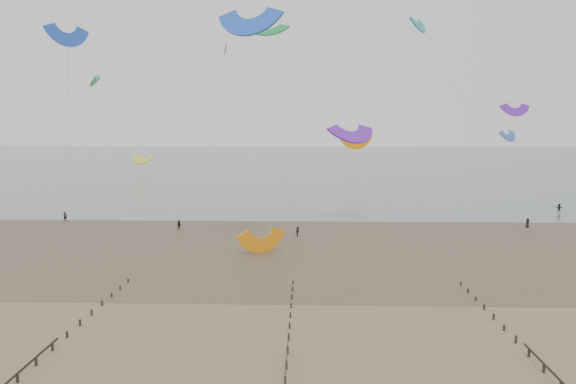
# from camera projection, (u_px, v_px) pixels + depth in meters

# --- Properties ---
(ground) EXTENTS (500.00, 500.00, 0.00)m
(ground) POSITION_uv_depth(u_px,v_px,m) (244.00, 323.00, 48.82)
(ground) COLOR brown
(ground) RESTS_ON ground
(sea_and_shore) EXTENTS (500.00, 665.00, 0.03)m
(sea_and_shore) POSITION_uv_depth(u_px,v_px,m) (242.00, 240.00, 83.06)
(sea_and_shore) COLOR #475654
(sea_and_shore) RESTS_ON ground
(kitesurfer_lead) EXTENTS (0.63, 0.41, 1.73)m
(kitesurfer_lead) POSITION_uv_depth(u_px,v_px,m) (65.00, 216.00, 98.93)
(kitesurfer_lead) COLOR black
(kitesurfer_lead) RESTS_ON ground
(kitesurfers) EXTENTS (145.50, 25.20, 1.85)m
(kitesurfers) POSITION_uv_depth(u_px,v_px,m) (439.00, 218.00, 97.29)
(kitesurfers) COLOR black
(kitesurfers) RESTS_ON ground
(grounded_kite) EXTENTS (7.82, 7.50, 3.39)m
(grounded_kite) POSITION_uv_depth(u_px,v_px,m) (262.00, 252.00, 75.20)
(grounded_kite) COLOR orange
(grounded_kite) RESTS_ON ground
(kites_airborne) EXTENTS (254.90, 125.41, 42.11)m
(kites_airborne) POSITION_uv_depth(u_px,v_px,m) (227.00, 108.00, 133.90)
(kites_airborne) COLOR #1A8B3C
(kites_airborne) RESTS_ON ground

